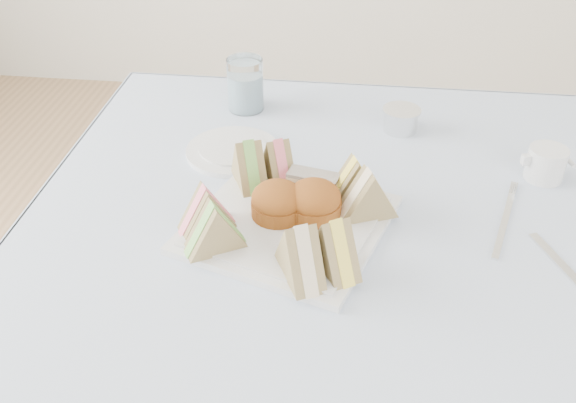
# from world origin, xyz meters

# --- Properties ---
(table) EXTENTS (0.90, 0.90, 0.74)m
(table) POSITION_xyz_m (0.00, 0.00, 0.37)
(table) COLOR brown
(table) RESTS_ON floor
(tablecloth) EXTENTS (1.02, 1.02, 0.01)m
(tablecloth) POSITION_xyz_m (0.00, 0.00, 0.74)
(tablecloth) COLOR #ACB8D1
(tablecloth) RESTS_ON table
(serving_plate) EXTENTS (0.36, 0.36, 0.01)m
(serving_plate) POSITION_xyz_m (-0.07, -0.03, 0.75)
(serving_plate) COLOR silver
(serving_plate) RESTS_ON tablecloth
(sandwich_fl_a) EXTENTS (0.10, 0.08, 0.08)m
(sandwich_fl_a) POSITION_xyz_m (-0.20, -0.06, 0.80)
(sandwich_fl_a) COLOR #998658
(sandwich_fl_a) RESTS_ON serving_plate
(sandwich_fl_b) EXTENTS (0.10, 0.08, 0.08)m
(sandwich_fl_b) POSITION_xyz_m (-0.17, -0.11, 0.80)
(sandwich_fl_b) COLOR #998658
(sandwich_fl_b) RESTS_ON serving_plate
(sandwich_fr_a) EXTENTS (0.09, 0.10, 0.08)m
(sandwich_fr_a) POSITION_xyz_m (0.00, -0.13, 0.80)
(sandwich_fr_a) COLOR #998658
(sandwich_fr_a) RESTS_ON serving_plate
(sandwich_fr_b) EXTENTS (0.08, 0.11, 0.09)m
(sandwich_fr_b) POSITION_xyz_m (-0.04, -0.15, 0.80)
(sandwich_fr_b) COLOR #998658
(sandwich_fr_b) RESTS_ON serving_plate
(sandwich_bl_a) EXTENTS (0.08, 0.11, 0.08)m
(sandwich_bl_a) POSITION_xyz_m (-0.15, 0.07, 0.80)
(sandwich_bl_a) COLOR #998658
(sandwich_bl_a) RESTS_ON serving_plate
(sandwich_bl_b) EXTENTS (0.08, 0.09, 0.08)m
(sandwich_bl_b) POSITION_xyz_m (-0.11, 0.09, 0.80)
(sandwich_bl_b) COLOR #998658
(sandwich_bl_b) RESTS_ON serving_plate
(sandwich_br_a) EXTENTS (0.11, 0.08, 0.09)m
(sandwich_br_a) POSITION_xyz_m (0.05, -0.00, 0.80)
(sandwich_br_a) COLOR #998658
(sandwich_br_a) RESTS_ON serving_plate
(sandwich_br_b) EXTENTS (0.10, 0.07, 0.08)m
(sandwich_br_b) POSITION_xyz_m (0.02, 0.05, 0.80)
(sandwich_br_b) COLOR #998658
(sandwich_br_b) RESTS_ON serving_plate
(scone_left) EXTENTS (0.11, 0.11, 0.06)m
(scone_left) POSITION_xyz_m (-0.09, -0.02, 0.79)
(scone_left) COLOR brown
(scone_left) RESTS_ON serving_plate
(scone_right) EXTENTS (0.09, 0.09, 0.06)m
(scone_right) POSITION_xyz_m (-0.04, -0.01, 0.79)
(scone_right) COLOR brown
(scone_right) RESTS_ON serving_plate
(pastry_slice) EXTENTS (0.09, 0.05, 0.04)m
(pastry_slice) POSITION_xyz_m (-0.04, 0.05, 0.78)
(pastry_slice) COLOR tan
(pastry_slice) RESTS_ON serving_plate
(side_plate) EXTENTS (0.22, 0.22, 0.01)m
(side_plate) POSITION_xyz_m (-0.20, 0.18, 0.75)
(side_plate) COLOR silver
(side_plate) RESTS_ON tablecloth
(water_glass) EXTENTS (0.09, 0.09, 0.11)m
(water_glass) POSITION_xyz_m (-0.21, 0.36, 0.80)
(water_glass) COLOR white
(water_glass) RESTS_ON tablecloth
(tea_strainer) EXTENTS (0.10, 0.10, 0.04)m
(tea_strainer) POSITION_xyz_m (0.11, 0.31, 0.77)
(tea_strainer) COLOR silver
(tea_strainer) RESTS_ON tablecloth
(knife) EXTENTS (0.08, 0.17, 0.00)m
(knife) POSITION_xyz_m (0.34, -0.09, 0.75)
(knife) COLOR silver
(knife) RESTS_ON tablecloth
(fork) EXTENTS (0.06, 0.18, 0.00)m
(fork) POSITION_xyz_m (0.27, 0.01, 0.75)
(fork) COLOR silver
(fork) RESTS_ON tablecloth
(creamer_jug) EXTENTS (0.08, 0.08, 0.06)m
(creamer_jug) POSITION_xyz_m (0.36, 0.16, 0.78)
(creamer_jug) COLOR silver
(creamer_jug) RESTS_ON tablecloth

